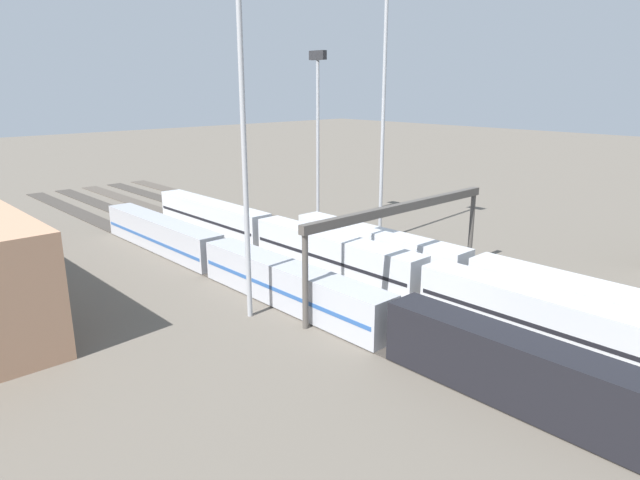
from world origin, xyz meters
TOP-DOWN VIEW (x-y plane):
  - ground_plane at (0.00, 0.00)m, footprint 400.00×400.00m
  - track_bed_0 at (0.00, -10.00)m, footprint 140.00×2.80m
  - track_bed_1 at (0.00, -5.00)m, footprint 140.00×2.80m
  - track_bed_2 at (0.00, 0.00)m, footprint 140.00×2.80m
  - track_bed_3 at (0.00, 5.00)m, footprint 140.00×2.80m
  - track_bed_4 at (0.00, 10.00)m, footprint 140.00×2.80m
  - train_on_track_1 at (-24.80, -5.00)m, footprint 71.40×3.00m
  - train_on_track_4 at (-1.34, 10.00)m, footprint 66.40×3.06m
  - train_on_track_2 at (-8.90, 0.00)m, footprint 90.60×3.06m
  - light_mast_0 at (17.69, -13.00)m, footprint 2.80×0.70m
  - light_mast_1 at (-2.87, 13.98)m, footprint 2.80×0.70m
  - light_mast_2 at (5.63, -12.74)m, footprint 2.80×0.70m
  - signal_gantry at (-8.05, 0.00)m, footprint 0.70×25.00m

SIDE VIEW (x-z plane):
  - ground_plane at x=0.00m, z-range 0.00..0.00m
  - track_bed_0 at x=0.00m, z-range 0.00..0.12m
  - track_bed_1 at x=0.00m, z-range 0.00..0.12m
  - track_bed_2 at x=0.00m, z-range 0.00..0.12m
  - track_bed_3 at x=0.00m, z-range 0.00..0.12m
  - track_bed_4 at x=0.00m, z-range 0.00..0.12m
  - train_on_track_1 at x=-24.80m, z-range 0.12..3.92m
  - train_on_track_2 at x=-8.90m, z-range -0.14..4.26m
  - train_on_track_4 at x=-1.34m, z-range -0.11..4.29m
  - signal_gantry at x=-8.05m, z-range 3.02..11.82m
  - light_mast_0 at x=17.69m, z-range 3.56..27.39m
  - light_mast_1 at x=-2.87m, z-range 3.79..32.26m
  - light_mast_2 at x=5.63m, z-range 3.92..35.78m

